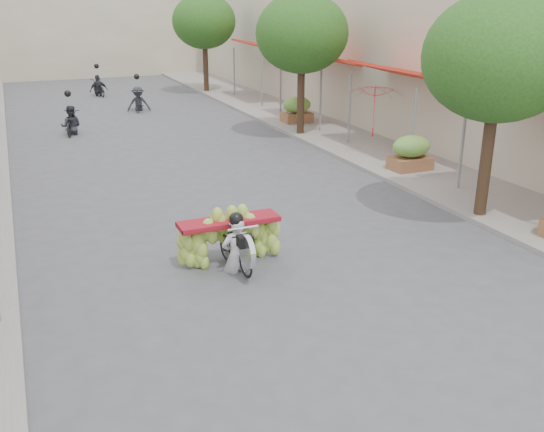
{
  "coord_description": "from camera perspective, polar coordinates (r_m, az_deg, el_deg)",
  "views": [
    {
      "loc": [
        -4.64,
        -6.69,
        5.07
      ],
      "look_at": [
        -0.35,
        3.34,
        1.1
      ],
      "focal_mm": 40.0,
      "sensor_mm": 36.0,
      "label": 1
    }
  ],
  "objects": [
    {
      "name": "bg_motorbike_c",
      "position": [
        34.41,
        -16.07,
        12.13
      ],
      "size": [
        1.05,
        1.6,
        1.95
      ],
      "color": "black",
      "rests_on": "ground"
    },
    {
      "name": "banana_motorbike",
      "position": [
        11.88,
        -3.73,
        -1.7
      ],
      "size": [
        2.2,
        1.74,
        2.01
      ],
      "color": "black",
      "rests_on": "ground"
    },
    {
      "name": "street_tree_near",
      "position": [
        14.72,
        20.57,
        13.76
      ],
      "size": [
        3.4,
        3.4,
        5.25
      ],
      "color": "#3A2719",
      "rests_on": "ground"
    },
    {
      "name": "bg_motorbike_a",
      "position": [
        24.89,
        -18.47,
        8.99
      ],
      "size": [
        0.98,
        1.66,
        1.95
      ],
      "color": "black",
      "rests_on": "ground"
    },
    {
      "name": "shophouse_row_right",
      "position": [
        26.62,
        16.11,
        14.79
      ],
      "size": [
        9.77,
        40.0,
        6.0
      ],
      "color": "#BCB39C",
      "rests_on": "ground"
    },
    {
      "name": "ground",
      "position": [
        9.59,
        10.06,
        -12.27
      ],
      "size": [
        120.0,
        120.0,
        0.0
      ],
      "primitive_type": "plane",
      "color": "#4D4D52",
      "rests_on": "ground"
    },
    {
      "name": "produce_crate_mid",
      "position": [
        18.77,
        12.95,
        6.06
      ],
      "size": [
        1.2,
        0.88,
        1.16
      ],
      "color": "brown",
      "rests_on": "ground"
    },
    {
      "name": "sidewalk_right",
      "position": [
        25.12,
        4.99,
        8.42
      ],
      "size": [
        4.0,
        60.0,
        0.12
      ],
      "primitive_type": "cube",
      "color": "gray",
      "rests_on": "ground"
    },
    {
      "name": "produce_crate_far",
      "position": [
        25.52,
        2.36,
        10.15
      ],
      "size": [
        1.2,
        0.88,
        1.16
      ],
      "color": "brown",
      "rests_on": "ground"
    },
    {
      "name": "pedestrian",
      "position": [
        25.42,
        1.78,
        10.5
      ],
      "size": [
        0.83,
        0.61,
        1.52
      ],
      "rotation": [
        0.0,
        0.0,
        3.38
      ],
      "color": "silver",
      "rests_on": "ground"
    },
    {
      "name": "street_tree_far",
      "position": [
        34.22,
        -6.41,
        17.73
      ],
      "size": [
        3.4,
        3.4,
        5.25
      ],
      "color": "#3A2719",
      "rests_on": "ground"
    },
    {
      "name": "bg_motorbike_b",
      "position": [
        29.35,
        -12.51,
        11.23
      ],
      "size": [
        1.15,
        1.92,
        1.95
      ],
      "color": "black",
      "rests_on": "ground"
    },
    {
      "name": "market_umbrella",
      "position": [
        19.89,
        9.81,
        12.15
      ],
      "size": [
        2.02,
        2.02,
        1.7
      ],
      "rotation": [
        0.0,
        0.0,
        0.08
      ],
      "color": "red",
      "rests_on": "ground"
    },
    {
      "name": "far_building",
      "position": [
        44.95,
        -18.07,
        17.07
      ],
      "size": [
        20.0,
        6.0,
        7.0
      ],
      "primitive_type": "cube",
      "color": "#BEB196",
      "rests_on": "ground"
    },
    {
      "name": "street_tree_mid",
      "position": [
        23.03,
        2.82,
        16.77
      ],
      "size": [
        3.4,
        3.4,
        5.25
      ],
      "color": "#3A2719",
      "rests_on": "ground"
    }
  ]
}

